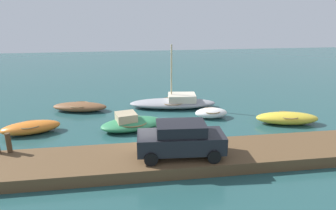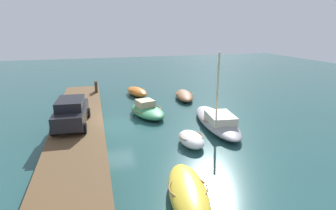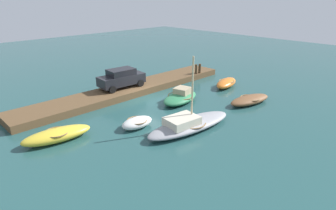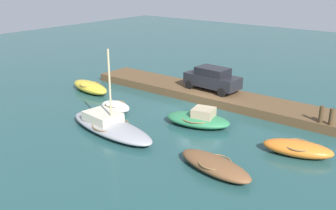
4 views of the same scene
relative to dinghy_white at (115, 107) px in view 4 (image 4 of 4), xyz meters
The scene contains 11 objects.
ground_plane 5.80m from the dinghy_white, 136.24° to the right, with size 84.00×84.00×0.00m, color #234C4C.
dock_platform 7.54m from the dinghy_white, 123.63° to the right, with size 21.54×3.11×0.59m, color brown.
dinghy_white is the anchor object (origin of this frame).
rowboat_brown 10.01m from the dinghy_white, 163.12° to the left, with size 4.35×2.27×0.66m.
motorboat_green 5.93m from the dinghy_white, 166.34° to the right, with size 4.40×2.92×1.16m.
rowboat_orange 12.08m from the dinghy_white, behind, with size 3.74×2.23×0.77m.
sailboat_grey 3.52m from the dinghy_white, 130.02° to the left, with size 6.97×2.82×4.97m.
rowboat_yellow 5.14m from the dinghy_white, 22.04° to the right, with size 4.37×2.16×0.80m.
mooring_post_west 13.47m from the dinghy_white, 158.27° to the right, with size 0.27×0.27×0.98m, color #47331E.
mooring_post_mid_west 12.93m from the dinghy_white, 157.31° to the right, with size 0.25×0.25×1.02m, color #47331E.
parked_car 7.54m from the dinghy_white, 117.87° to the right, with size 4.28×2.16×1.72m.
Camera 4 is at (-13.62, 20.96, 8.97)m, focal length 41.13 mm.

